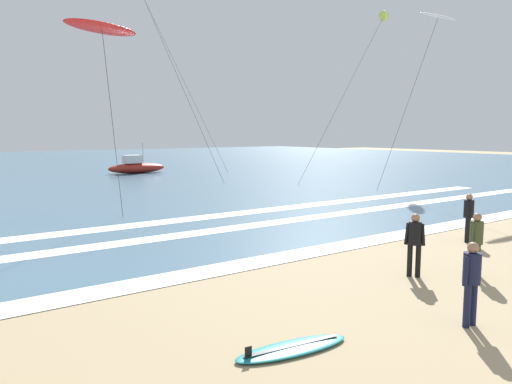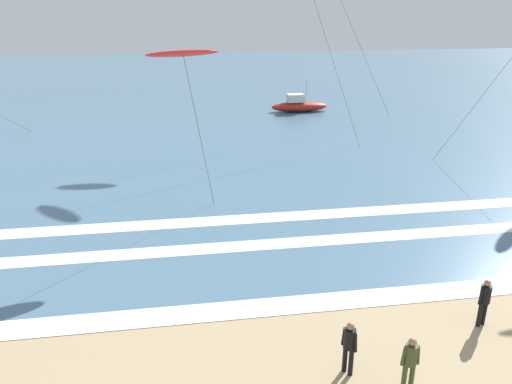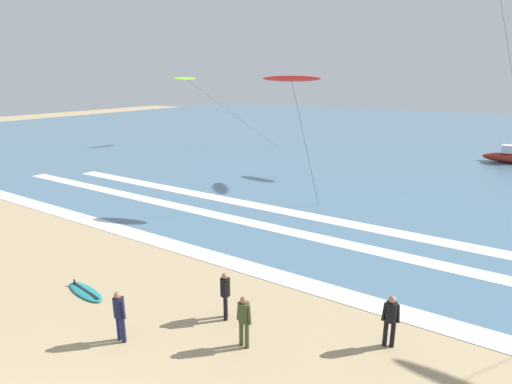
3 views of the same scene
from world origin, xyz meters
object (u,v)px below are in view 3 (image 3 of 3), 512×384
(surfer_background_far, at_px, (391,317))
(surfer_right_near, at_px, (225,291))
(surfboard_foreground_flat, at_px, (86,292))
(kite_lime_high_right, at_px, (186,79))
(surfer_foreground_main, at_px, (119,312))
(kite_red_high_left, at_px, (291,79))
(surfer_mid_group, at_px, (244,317))

(surfer_background_far, bearing_deg, surfer_right_near, -163.38)
(surfboard_foreground_flat, distance_m, kite_lime_high_right, 35.34)
(surfboard_foreground_flat, relative_size, kite_lime_high_right, 0.20)
(surfer_background_far, relative_size, kite_lime_high_right, 0.15)
(surfer_foreground_main, xyz_separation_m, surfer_background_far, (6.62, 4.03, 0.00))
(kite_red_high_left, bearing_deg, surfer_right_near, -71.11)
(kite_red_high_left, bearing_deg, surfer_foreground_main, -81.87)
(surfer_right_near, distance_m, surfer_foreground_main, 3.19)
(surfer_right_near, bearing_deg, surfboard_foreground_flat, -164.20)
(surfer_background_far, bearing_deg, kite_lime_high_right, 140.44)
(surfer_mid_group, bearing_deg, surfer_right_near, 146.94)
(surfer_foreground_main, height_order, kite_lime_high_right, kite_lime_high_right)
(surfboard_foreground_flat, bearing_deg, surfer_foreground_main, -18.64)
(surfer_foreground_main, xyz_separation_m, surfer_mid_group, (3.16, 1.75, 0.00))
(surfboard_foreground_flat, height_order, kite_red_high_left, kite_red_high_left)
(surfer_foreground_main, bearing_deg, kite_red_high_left, 98.13)
(kite_lime_high_right, bearing_deg, surfer_foreground_main, -50.81)
(kite_lime_high_right, bearing_deg, surfer_mid_group, -45.49)
(surfer_right_near, bearing_deg, kite_red_high_left, 108.89)
(surfer_right_near, relative_size, surfer_background_far, 1.00)
(surfer_background_far, xyz_separation_m, kite_red_high_left, (-8.58, 9.70, 6.43))
(surfer_right_near, height_order, kite_lime_high_right, kite_lime_high_right)
(surfer_mid_group, bearing_deg, surfer_foreground_main, -151.06)
(surfer_mid_group, height_order, kite_red_high_left, kite_red_high_left)
(surfer_foreground_main, relative_size, surfer_mid_group, 1.00)
(surfer_foreground_main, bearing_deg, kite_lime_high_right, 129.19)
(surfer_mid_group, bearing_deg, surfboard_foreground_flat, -174.59)
(surfer_background_far, distance_m, surfboard_foreground_flat, 10.42)
(surfer_background_far, relative_size, kite_red_high_left, 0.21)
(surfer_right_near, height_order, surfer_background_far, same)
(surfer_right_near, bearing_deg, surfer_background_far, 16.62)
(surfer_foreground_main, xyz_separation_m, surfboard_foreground_flat, (-3.35, 1.13, -0.91))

